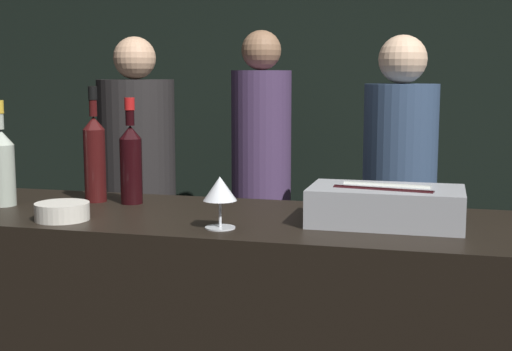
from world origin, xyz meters
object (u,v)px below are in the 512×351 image
(rose_wine_bottle, at_px, (2,164))
(red_wine_bottle_black_foil, at_px, (95,155))
(person_grey_polo, at_px, (399,200))
(red_wine_bottle_tall, at_px, (131,160))
(ice_bin_with_bottles, at_px, (386,204))
(person_in_hoodie, at_px, (261,171))
(wine_glass, at_px, (220,190))
(bowl_white, at_px, (62,211))
(person_blond_tee, at_px, (138,186))

(rose_wine_bottle, distance_m, red_wine_bottle_black_foil, 0.29)
(rose_wine_bottle, xyz_separation_m, person_grey_polo, (1.18, 1.19, -0.27))
(red_wine_bottle_tall, bearing_deg, rose_wine_bottle, -159.75)
(red_wine_bottle_black_foil, height_order, person_grey_polo, person_grey_polo)
(ice_bin_with_bottles, height_order, person_in_hoodie, person_in_hoodie)
(ice_bin_with_bottles, bearing_deg, rose_wine_bottle, -179.32)
(wine_glass, xyz_separation_m, red_wine_bottle_tall, (-0.40, 0.29, 0.04))
(bowl_white, distance_m, person_in_hoodie, 1.88)
(wine_glass, xyz_separation_m, rose_wine_bottle, (-0.78, 0.15, 0.03))
(ice_bin_with_bottles, relative_size, bowl_white, 2.71)
(ice_bin_with_bottles, bearing_deg, red_wine_bottle_black_foil, 172.34)
(red_wine_bottle_tall, bearing_deg, ice_bin_with_bottles, -8.70)
(red_wine_bottle_black_foil, bearing_deg, bowl_white, -80.85)
(bowl_white, relative_size, red_wine_bottle_black_foil, 0.41)
(wine_glass, bearing_deg, red_wine_bottle_black_foil, 150.73)
(wine_glass, height_order, red_wine_bottle_tall, red_wine_bottle_tall)
(wine_glass, xyz_separation_m, person_in_hoodie, (-0.36, 1.86, -0.20))
(bowl_white, distance_m, wine_glass, 0.48)
(red_wine_bottle_tall, bearing_deg, person_in_hoodie, 88.68)
(bowl_white, distance_m, person_blond_tee, 1.54)
(person_blond_tee, height_order, person_grey_polo, person_blond_tee)
(rose_wine_bottle, distance_m, person_grey_polo, 1.70)
(red_wine_bottle_black_foil, bearing_deg, ice_bin_with_bottles, -7.66)
(red_wine_bottle_tall, bearing_deg, person_blond_tee, 113.40)
(wine_glass, distance_m, person_grey_polo, 1.42)
(red_wine_bottle_black_foil, xyz_separation_m, person_in_hoodie, (0.17, 1.57, -0.25))
(ice_bin_with_bottles, relative_size, red_wine_bottle_black_foil, 1.12)
(wine_glass, relative_size, red_wine_bottle_black_foil, 0.38)
(rose_wine_bottle, xyz_separation_m, red_wine_bottle_black_foil, (0.25, 0.14, 0.02))
(person_blond_tee, bearing_deg, wine_glass, 114.99)
(red_wine_bottle_tall, xyz_separation_m, person_grey_polo, (0.80, 1.05, -0.28))
(person_blond_tee, bearing_deg, person_grey_polo, 168.03)
(red_wine_bottle_tall, relative_size, person_grey_polo, 0.21)
(person_grey_polo, bearing_deg, red_wine_bottle_tall, 34.79)
(wine_glass, distance_m, person_blond_tee, 1.74)
(person_blond_tee, distance_m, person_grey_polo, 1.31)
(person_in_hoodie, bearing_deg, person_grey_polo, 79.66)
(rose_wine_bottle, relative_size, red_wine_bottle_tall, 0.98)
(red_wine_bottle_tall, xyz_separation_m, person_in_hoodie, (0.04, 1.57, -0.24))
(rose_wine_bottle, height_order, red_wine_bottle_tall, red_wine_bottle_tall)
(person_in_hoodie, distance_m, person_grey_polo, 0.92)
(wine_glass, relative_size, red_wine_bottle_tall, 0.42)
(bowl_white, xyz_separation_m, person_grey_polo, (0.88, 1.35, -0.16))
(rose_wine_bottle, bearing_deg, ice_bin_with_bottles, 0.68)
(ice_bin_with_bottles, bearing_deg, person_grey_polo, 91.48)
(ice_bin_with_bottles, relative_size, person_blond_tee, 0.26)
(person_in_hoodie, relative_size, person_blond_tee, 1.03)
(red_wine_bottle_tall, distance_m, person_blond_tee, 1.31)
(bowl_white, relative_size, red_wine_bottle_tall, 0.45)
(red_wine_bottle_black_foil, xyz_separation_m, person_grey_polo, (0.93, 1.05, -0.29))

